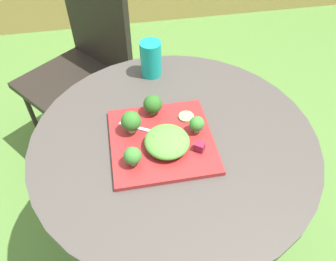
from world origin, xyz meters
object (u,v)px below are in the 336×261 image
patio_chair (84,59)px  salad_plate (162,141)px  fork (149,131)px  drinking_glass (151,60)px

patio_chair → salad_plate: (0.25, -0.78, 0.22)m
salad_plate → fork: 0.05m
drinking_glass → salad_plate: bearing=-93.2°
drinking_glass → fork: bearing=-100.0°
fork → salad_plate: bearing=-47.8°
patio_chair → drinking_glass: patio_chair is taller
patio_chair → fork: (0.22, -0.74, 0.23)m
salad_plate → fork: fork is taller
patio_chair → salad_plate: patio_chair is taller
drinking_glass → fork: drinking_glass is taller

